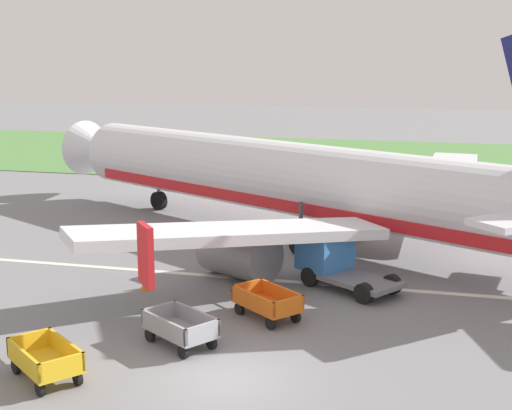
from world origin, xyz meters
TOP-DOWN VIEW (x-y plane):
  - ground_plane at (0.00, 0.00)m, footprint 220.00×220.00m
  - grass_strip at (0.00, 46.80)m, footprint 220.00×28.00m
  - apron_stripe at (0.00, 9.61)m, footprint 120.00×0.36m
  - airplane at (-0.56, 16.37)m, footprint 34.60×28.71m
  - baggage_cart_nearest at (-5.13, -1.33)m, footprint 3.25×2.77m
  - baggage_cart_second_in_row at (-2.16, 2.05)m, footprint 3.35×2.62m
  - baggage_cart_third_in_row at (0.04, 5.16)m, footprint 3.22×2.82m
  - service_truck_beside_carts at (1.81, 9.67)m, footprint 4.68×4.04m
  - traffic_cone_near_plane at (-5.46, 7.21)m, footprint 0.50×0.50m

SIDE VIEW (x-z plane):
  - ground_plane at x=0.00m, z-range 0.00..0.00m
  - apron_stripe at x=0.00m, z-range 0.00..0.01m
  - grass_strip at x=0.00m, z-range 0.00..0.06m
  - traffic_cone_near_plane at x=-5.46m, z-range 0.00..0.66m
  - baggage_cart_nearest at x=-5.13m, z-range 0.07..1.14m
  - baggage_cart_second_in_row at x=-2.16m, z-range 0.07..1.14m
  - baggage_cart_third_in_row at x=0.04m, z-range 0.07..1.14m
  - service_truck_beside_carts at x=1.81m, z-range 0.05..2.15m
  - airplane at x=-0.56m, z-range -2.62..8.72m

